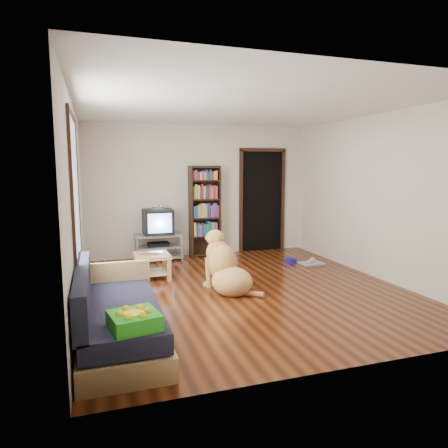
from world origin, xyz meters
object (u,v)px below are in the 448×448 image
object	(u,v)px
dog_bowl	(291,260)
sofa	(116,320)
grey_rag	(312,263)
dog	(225,269)
green_cushion	(134,320)
tv_stand	(158,246)
coffee_table	(152,261)
laptop	(152,253)
bookshelf	(205,206)
crt_tv	(158,221)

from	to	relation	value
dog_bowl	sofa	world-z (taller)	sofa
grey_rag	dog	bearing A→B (deg)	-152.79
dog_bowl	green_cushion	bearing A→B (deg)	-133.92
tv_stand	coffee_table	world-z (taller)	tv_stand
tv_stand	sofa	size ratio (longest dim) A/B	0.50
laptop	bookshelf	distance (m)	1.99
grey_rag	crt_tv	world-z (taller)	crt_tv
dog_bowl	tv_stand	world-z (taller)	tv_stand
laptop	sofa	world-z (taller)	sofa
grey_rag	bookshelf	distance (m)	2.36
grey_rag	sofa	xyz separation A→B (m)	(-3.59, -2.38, 0.25)
laptop	bookshelf	size ratio (longest dim) A/B	0.20
crt_tv	dog	distance (m)	2.42
grey_rag	tv_stand	size ratio (longest dim) A/B	0.44
grey_rag	bookshelf	xyz separation A→B (m)	(-1.67, 1.34, 0.99)
laptop	dog_bowl	xyz separation A→B (m)	(2.62, 0.33, -0.37)
sofa	dog	distance (m)	2.08
dog	crt_tv	bearing A→B (deg)	104.84
tv_stand	dog_bowl	bearing A→B (deg)	-23.29
laptop	coffee_table	size ratio (longest dim) A/B	0.66
tv_stand	sofa	bearing A→B (deg)	-105.02
dog	dog_bowl	bearing A→B (deg)	36.90
grey_rag	bookshelf	world-z (taller)	bookshelf
bookshelf	laptop	bearing A→B (deg)	-131.41
bookshelf	tv_stand	bearing A→B (deg)	-174.37
tv_stand	crt_tv	world-z (taller)	crt_tv
laptop	crt_tv	distance (m)	1.42
coffee_table	dog	distance (m)	1.34
sofa	coffee_table	xyz separation A→B (m)	(0.67, 2.33, 0.02)
laptop	grey_rag	xyz separation A→B (m)	(2.92, 0.08, -0.40)
dog_bowl	dog	size ratio (longest dim) A/B	0.22
coffee_table	sofa	bearing A→B (deg)	-106.02
dog_bowl	bookshelf	world-z (taller)	bookshelf
bookshelf	dog	size ratio (longest dim) A/B	1.80
bookshelf	crt_tv	bearing A→B (deg)	-175.68
grey_rag	bookshelf	size ratio (longest dim) A/B	0.22
grey_rag	green_cushion	bearing A→B (deg)	-138.76
dog_bowl	crt_tv	xyz separation A→B (m)	(-2.32, 1.02, 0.70)
tv_stand	bookshelf	distance (m)	1.20
laptop	sofa	xyz separation A→B (m)	(-0.67, -2.30, -0.15)
dog_bowl	sofa	bearing A→B (deg)	-141.34
coffee_table	bookshelf	bearing A→B (deg)	47.99
green_cushion	sofa	bearing A→B (deg)	89.62
crt_tv	tv_stand	bearing A→B (deg)	-90.00
green_cushion	crt_tv	bearing A→B (deg)	67.77
coffee_table	dog	bearing A→B (deg)	-47.00
dog_bowl	laptop	bearing A→B (deg)	-172.80
green_cushion	grey_rag	xyz separation A→B (m)	(3.47, 3.04, -0.47)
bookshelf	coffee_table	bearing A→B (deg)	-132.01
coffee_table	dog	size ratio (longest dim) A/B	0.55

